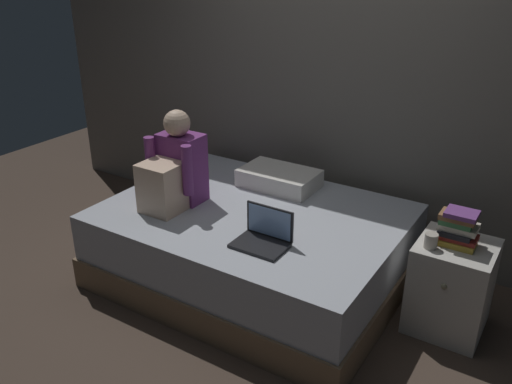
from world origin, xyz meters
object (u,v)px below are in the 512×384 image
Objects in this scene: person_sitting at (174,170)px; nightstand at (451,286)px; mug at (431,241)px; bed at (253,245)px; laptop at (264,236)px; book_stack at (458,228)px; pillow at (279,178)px.

nightstand is at bearing 11.90° from person_sitting.
person_sitting is at bearing -171.14° from mug.
person_sitting is (-1.82, -0.38, 0.50)m from nightstand.
bed is 6.25× the size of laptop.
bed is at bearing -171.55° from book_stack.
nightstand is 1.18m from laptop.
book_stack reaches higher than bed.
nightstand is 1.42m from pillow.
person_sitting is 7.28× the size of mug.
mug is (1.17, 0.07, 0.36)m from bed.
book_stack is (1.34, -0.26, 0.08)m from pillow.
pillow is at bearing 169.06° from book_stack.
bed is 3.57× the size of pillow.
nightstand is 0.38m from mug.
nightstand reaches higher than bed.
book_stack is 2.49× the size of mug.
laptop is (0.30, -0.35, 0.33)m from bed.
mug is at bearing 8.86° from person_sitting.
book_stack reaches higher than mug.
laptop is 0.57× the size of pillow.
laptop is (-1.00, -0.54, 0.30)m from nightstand.
person_sitting is at bearing -125.37° from pillow.
laptop is at bearing -65.94° from pillow.
laptop is at bearing -10.71° from person_sitting.
laptop is at bearing -151.89° from nightstand.
laptop reaches higher than nightstand.
book_stack is (1.28, 0.19, 0.42)m from bed.
mug is (-0.11, -0.12, -0.06)m from book_stack.
mug is at bearing -137.31° from nightstand.
person_sitting is at bearing -167.96° from book_stack.
mug is at bearing 3.40° from bed.
laptop reaches higher than mug.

